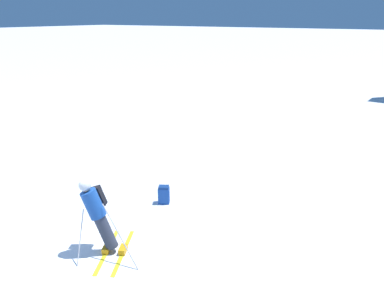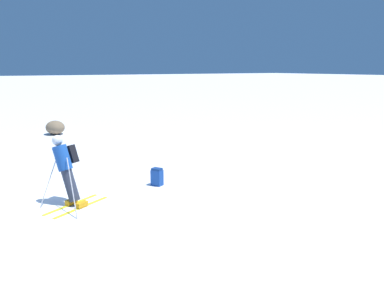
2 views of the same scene
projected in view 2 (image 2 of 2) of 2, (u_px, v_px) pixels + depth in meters
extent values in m
plane|color=white|center=(66.00, 194.00, 9.88)|extent=(300.00, 300.00, 0.00)
cube|color=yellow|center=(71.00, 204.00, 9.09)|extent=(0.84, 1.50, 0.01)
cube|color=yellow|center=(82.00, 207.00, 8.91)|extent=(0.84, 1.50, 0.01)
cube|color=orange|center=(71.00, 202.00, 9.08)|extent=(0.25, 0.31, 0.12)
cube|color=orange|center=(82.00, 205.00, 8.89)|extent=(0.25, 0.31, 0.12)
cylinder|color=#2D3342|center=(71.00, 185.00, 8.98)|extent=(0.56, 0.46, 0.81)
cylinder|color=#194799|center=(62.00, 158.00, 8.96)|extent=(0.61, 0.54, 0.68)
sphere|color=tan|center=(58.00, 141.00, 8.95)|extent=(0.35, 0.32, 0.28)
sphere|color=silver|center=(57.00, 140.00, 8.95)|extent=(0.40, 0.37, 0.32)
cube|color=black|center=(71.00, 155.00, 9.18)|extent=(0.44, 0.35, 0.51)
cylinder|color=#B7B7BC|center=(48.00, 185.00, 8.95)|extent=(0.22, 0.49, 1.05)
cylinder|color=#B7B7BC|center=(72.00, 187.00, 8.51)|extent=(0.96, 0.10, 1.20)
cube|color=#194293|center=(157.00, 178.00, 10.54)|extent=(0.37, 0.34, 0.44)
cube|color=navy|center=(157.00, 169.00, 10.49)|extent=(0.33, 0.31, 0.06)
ellipsoid|color=#7A664C|center=(55.00, 127.00, 18.52)|extent=(1.06, 0.90, 0.69)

